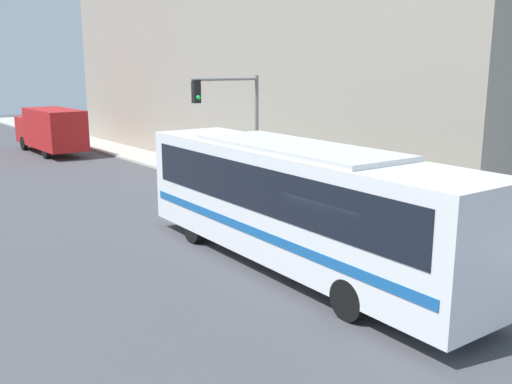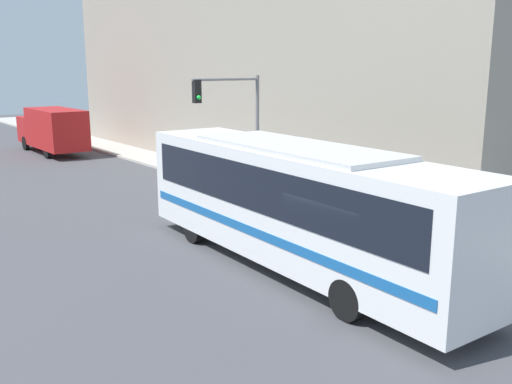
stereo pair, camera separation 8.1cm
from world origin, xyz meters
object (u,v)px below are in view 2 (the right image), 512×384
object	(u,v)px
city_bus	(294,199)
fire_hydrant	(391,218)
traffic_light_pole	(235,113)
pedestrian_near_corner	(254,167)
delivery_truck	(52,129)

from	to	relation	value
city_bus	fire_hydrant	bearing A→B (deg)	10.36
traffic_light_pole	pedestrian_near_corner	bearing A→B (deg)	30.20
fire_hydrant	traffic_light_pole	size ratio (longest dim) A/B	0.14
delivery_truck	fire_hydrant	bearing A→B (deg)	-82.72
traffic_light_pole	pedestrian_near_corner	size ratio (longest dim) A/B	3.05
city_bus	traffic_light_pole	xyz separation A→B (m)	(3.88, 8.18, 1.57)
delivery_truck	fire_hydrant	distance (m)	24.71
city_bus	traffic_light_pole	distance (m)	9.19
delivery_truck	pedestrian_near_corner	xyz separation A→B (m)	(3.85, -15.98, -0.61)
city_bus	pedestrian_near_corner	world-z (taller)	city_bus
fire_hydrant	pedestrian_near_corner	xyz separation A→B (m)	(0.72, 8.51, 0.46)
fire_hydrant	traffic_light_pole	bearing A→B (deg)	97.71
pedestrian_near_corner	traffic_light_pole	bearing A→B (deg)	-149.80
fire_hydrant	pedestrian_near_corner	size ratio (longest dim) A/B	0.44
traffic_light_pole	pedestrian_near_corner	world-z (taller)	traffic_light_pole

